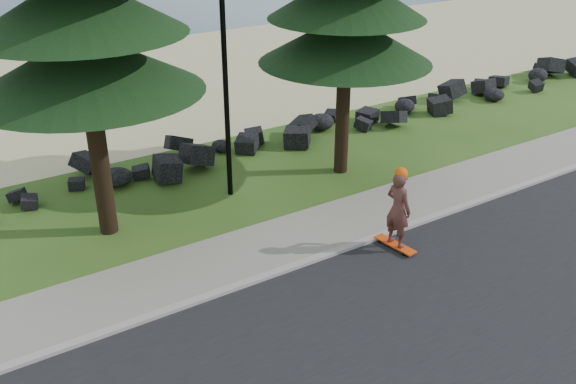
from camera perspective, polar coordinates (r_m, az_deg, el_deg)
name	(u,v)px	position (r m, az deg, el deg)	size (l,w,h in m)	color
ground	(293,244)	(15.39, 0.49, -4.64)	(160.00, 160.00, 0.00)	#305019
road	(425,348)	(12.55, 12.09, -13.42)	(160.00, 7.00, 0.02)	black
kerb	(315,259)	(14.73, 2.41, -5.98)	(160.00, 0.20, 0.10)	#A59C95
sidewalk	(289,239)	(15.52, 0.08, -4.19)	(160.00, 2.00, 0.08)	gray
beach_sand	(101,91)	(27.70, -16.32, 8.65)	(160.00, 15.00, 0.01)	#C9BF86
seawall_boulders	(193,164)	(19.80, -8.41, 2.44)	(60.00, 2.40, 1.10)	black
lamp_post	(224,45)	(16.42, -5.72, 12.87)	(0.25, 0.14, 8.14)	black
skateboarder	(398,209)	(14.92, 9.76, -1.53)	(0.53, 1.14, 2.07)	#ED450D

